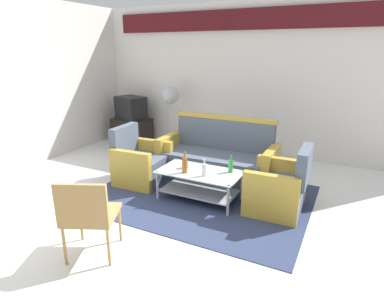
% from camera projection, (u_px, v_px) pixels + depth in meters
% --- Properties ---
extents(ground_plane, '(14.00, 14.00, 0.00)m').
position_uv_depth(ground_plane, '(172.00, 219.00, 3.92)').
color(ground_plane, white).
extents(wall_back, '(6.52, 0.19, 2.80)m').
position_uv_depth(wall_back, '(253.00, 76.00, 6.06)').
color(wall_back, silver).
rests_on(wall_back, ground).
extents(rug, '(2.92, 2.19, 0.01)m').
position_uv_depth(rug, '(200.00, 196.00, 4.51)').
color(rug, '#2D3856').
rests_on(rug, ground).
extents(couch, '(1.80, 0.74, 0.96)m').
position_uv_depth(couch, '(217.00, 160.00, 5.03)').
color(couch, '#4C5666').
rests_on(couch, rug).
extents(armchair_left, '(0.74, 0.80, 0.85)m').
position_uv_depth(armchair_left, '(141.00, 164.00, 4.94)').
color(armchair_left, '#4C5666').
rests_on(armchair_left, rug).
extents(armchair_right, '(0.72, 0.78, 0.85)m').
position_uv_depth(armchair_right, '(279.00, 189.00, 4.06)').
color(armchair_right, '#4C5666').
rests_on(armchair_right, rug).
extents(coffee_table, '(1.10, 0.60, 0.40)m').
position_uv_depth(coffee_table, '(200.00, 181.00, 4.35)').
color(coffee_table, silver).
rests_on(coffee_table, rug).
extents(bottle_clear, '(0.06, 0.06, 0.23)m').
position_uv_depth(bottle_clear, '(204.00, 170.00, 4.12)').
color(bottle_clear, silver).
rests_on(bottle_clear, coffee_table).
extents(bottle_green, '(0.06, 0.06, 0.24)m').
position_uv_depth(bottle_green, '(231.00, 166.00, 4.25)').
color(bottle_green, '#2D8C38').
rests_on(bottle_green, coffee_table).
extents(bottle_brown, '(0.07, 0.07, 0.29)m').
position_uv_depth(bottle_brown, '(185.00, 165.00, 4.23)').
color(bottle_brown, brown).
rests_on(bottle_brown, coffee_table).
extents(cup, '(0.08, 0.08, 0.10)m').
position_uv_depth(cup, '(185.00, 164.00, 4.41)').
color(cup, red).
rests_on(cup, coffee_table).
extents(tv_stand, '(0.80, 0.50, 0.52)m').
position_uv_depth(tv_stand, '(132.00, 130.00, 7.09)').
color(tv_stand, black).
rests_on(tv_stand, ground).
extents(television, '(0.70, 0.59, 0.48)m').
position_uv_depth(television, '(131.00, 108.00, 6.93)').
color(television, black).
rests_on(television, tv_stand).
extents(pedestal_fan, '(0.36, 0.36, 1.27)m').
position_uv_depth(pedestal_fan, '(170.00, 99.00, 6.48)').
color(pedestal_fan, '#2D2D33').
rests_on(pedestal_fan, ground).
extents(wicker_chair, '(0.64, 0.64, 0.84)m').
position_uv_depth(wicker_chair, '(88.00, 212.00, 3.05)').
color(wicker_chair, '#AD844C').
rests_on(wicker_chair, ground).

